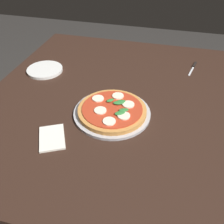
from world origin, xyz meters
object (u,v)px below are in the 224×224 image
object	(u,v)px
serving_tray	(112,113)
plate_white	(45,70)
pizza	(112,110)
knife	(193,67)
napkin	(52,138)
dining_table	(113,114)

from	to	relation	value
serving_tray	plate_white	distance (m)	0.50
pizza	knife	xyz separation A→B (m)	(-0.50, 0.32, -0.02)
pizza	napkin	bearing A→B (deg)	-43.26
serving_tray	knife	bearing A→B (deg)	146.74
plate_white	knife	size ratio (longest dim) A/B	1.16
pizza	plate_white	xyz separation A→B (m)	(-0.26, -0.43, -0.02)
pizza	plate_white	size ratio (longest dim) A/B	1.52
pizza	serving_tray	bearing A→B (deg)	-147.50
napkin	dining_table	bearing A→B (deg)	153.47
serving_tray	dining_table	bearing A→B (deg)	-168.66
napkin	knife	size ratio (longest dim) A/B	0.82
dining_table	pizza	bearing A→B (deg)	11.96
dining_table	serving_tray	size ratio (longest dim) A/B	4.01
knife	plate_white	bearing A→B (deg)	-72.54
napkin	knife	world-z (taller)	napkin
dining_table	plate_white	bearing A→B (deg)	-109.22
pizza	napkin	world-z (taller)	pizza
serving_tray	pizza	xyz separation A→B (m)	(0.00, 0.00, 0.02)
pizza	knife	distance (m)	0.59
serving_tray	plate_white	xyz separation A→B (m)	(-0.26, -0.43, 0.00)
dining_table	serving_tray	world-z (taller)	serving_tray
dining_table	napkin	world-z (taller)	napkin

